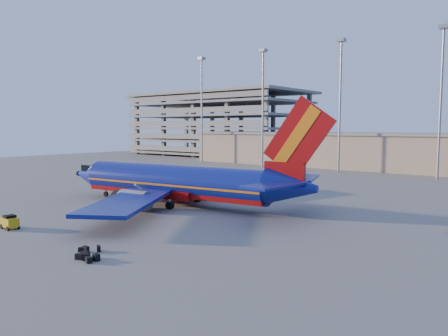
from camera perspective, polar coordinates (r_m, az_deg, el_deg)
The scene contains 7 objects.
ground at distance 56.97m, azimuth 0.17°, elevation -4.59°, with size 220.00×220.00×0.00m, color slate.
terminal_building at distance 105.02m, azimuth 24.97°, elevation 1.85°, with size 122.00×16.00×8.50m.
parking_garage at distance 152.69m, azimuth -0.66°, elevation 6.09°, with size 62.00×32.00×21.40m.
light_mast_row at distance 95.03m, azimuth 20.55°, elevation 9.69°, with size 101.60×1.60×28.65m.
aircraft_main at distance 55.43m, azimuth -5.85°, elevation -1.96°, with size 38.79×37.10×13.16m.
baggage_tug at distance 47.40m, azimuth -26.19°, elevation -6.32°, with size 1.93×1.21×1.36m.
luggage_pile at distance 35.22m, azimuth -17.36°, elevation -10.74°, with size 3.46×2.75×0.52m.
Camera 1 is at (35.02, -43.84, 9.87)m, focal length 35.00 mm.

